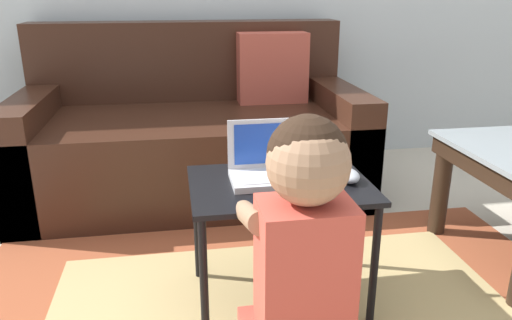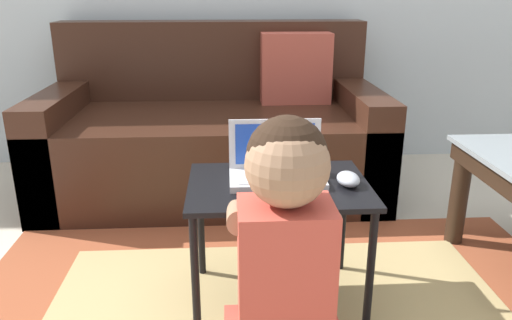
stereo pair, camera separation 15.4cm
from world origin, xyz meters
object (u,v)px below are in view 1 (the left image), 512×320
object	(u,v)px
laptop	(277,169)
person_seated	(304,267)
laptop_desk	(280,198)
computer_mouse	(348,175)
couch	(194,135)

from	to	relation	value
laptop	person_seated	xyz separation A→B (m)	(-0.02, -0.42, -0.09)
laptop_desk	person_seated	xyz separation A→B (m)	(-0.02, -0.39, -0.01)
person_seated	computer_mouse	bearing A→B (deg)	57.43
couch	computer_mouse	size ratio (longest dim) A/B	16.30
laptop	person_seated	world-z (taller)	person_seated
laptop_desk	couch	bearing A→B (deg)	101.53
laptop_desk	computer_mouse	distance (m)	0.22
laptop	couch	bearing A→B (deg)	101.66
laptop_desk	computer_mouse	xyz separation A→B (m)	(0.21, -0.03, 0.07)
laptop_desk	person_seated	size ratio (longest dim) A/B	0.76
couch	computer_mouse	world-z (taller)	couch
laptop	laptop_desk	bearing A→B (deg)	-82.92
laptop	computer_mouse	distance (m)	0.22
couch	laptop_desk	bearing A→B (deg)	-78.47
laptop_desk	laptop	xyz separation A→B (m)	(-0.00, 0.03, 0.08)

